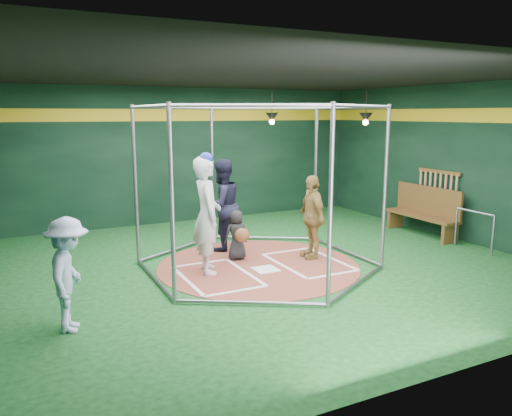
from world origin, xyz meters
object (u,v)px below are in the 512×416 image
visitor_leopard (312,217)px  dugout_bench (424,210)px  umpire (222,205)px  batter_figure (207,214)px

visitor_leopard → dugout_bench: visitor_leopard is taller
dugout_bench → umpire: bearing=169.9°
batter_figure → dugout_bench: batter_figure is taller
visitor_leopard → dugout_bench: size_ratio=0.83×
visitor_leopard → umpire: size_ratio=0.87×
batter_figure → umpire: batter_figure is taller
visitor_leopard → dugout_bench: (3.44, 0.45, -0.25)m
batter_figure → visitor_leopard: 2.20m
umpire → dugout_bench: 4.91m
umpire → dugout_bench: umpire is taller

